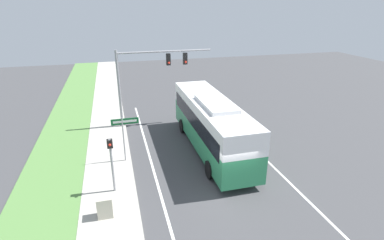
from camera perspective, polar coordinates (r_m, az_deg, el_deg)
ground_plane at (r=16.74m, az=6.85°, el=-13.03°), size 80.00×80.00×0.00m
sidewalk at (r=15.81m, az=-15.40°, el=-15.82°), size 2.80×80.00×0.12m
grass_verge at (r=16.28m, az=-27.17°, el=-16.50°), size 3.60×80.00×0.10m
lane_divider_near at (r=15.93m, az=-5.70°, el=-14.96°), size 0.14×30.00×0.01m
lane_divider_far at (r=18.23m, az=17.63°, el=-10.84°), size 0.14×30.00×0.01m
bus at (r=19.92m, az=3.71°, el=-0.38°), size 2.68×10.89×3.71m
signal_gantry at (r=23.80m, az=-8.25°, el=9.24°), size 7.47×0.41×6.19m
pedestrian_signal at (r=15.85m, az=-15.12°, el=-6.89°), size 0.28×0.34×3.10m
street_sign at (r=18.73m, az=-12.75°, el=-1.99°), size 1.66×0.08×3.00m
utility_cabinet at (r=14.97m, az=-16.27°, el=-15.57°), size 0.70×0.55×1.02m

